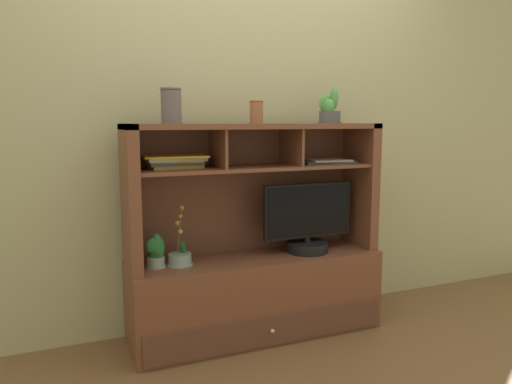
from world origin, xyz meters
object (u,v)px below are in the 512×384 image
ceramic_vase (256,112)px  magazine_stack_left (175,161)px  tv_monitor (308,224)px  magazine_stack_centre (327,162)px  accent_vase (171,105)px  potted_fern (156,252)px  media_console (256,271)px  potted_succulent (329,111)px  potted_orchid (180,257)px

ceramic_vase → magazine_stack_left: bearing=174.7°
tv_monitor → magazine_stack_centre: bearing=7.9°
magazine_stack_left → accent_vase: (-0.02, -0.03, 0.30)m
potted_fern → accent_vase: bearing=4.3°
accent_vase → media_console: bearing=-0.2°
media_console → potted_succulent: size_ratio=6.93×
ceramic_vase → tv_monitor: bearing=-5.9°
media_console → tv_monitor: (0.32, -0.05, 0.26)m
potted_fern → potted_succulent: 1.31m
potted_fern → accent_vase: (0.11, 0.01, 0.78)m
potted_orchid → magazine_stack_left: size_ratio=0.94×
potted_fern → magazine_stack_left: 0.50m
magazine_stack_left → potted_fern: bearing=-163.5°
potted_orchid → magazine_stack_centre: size_ratio=0.99×
tv_monitor → magazine_stack_centre: magazine_stack_centre is taller
magazine_stack_centre → potted_succulent: 0.30m
tv_monitor → accent_vase: size_ratio=3.02×
potted_succulent → ceramic_vase: (-0.48, -0.01, -0.01)m
potted_succulent → potted_fern: bearing=-179.8°
magazine_stack_left → magazine_stack_centre: bearing=-3.6°
magazine_stack_left → potted_succulent: (0.94, -0.03, 0.27)m
potted_orchid → accent_vase: bearing=134.9°
potted_orchid → magazine_stack_centre: 1.04m
tv_monitor → potted_orchid: bearing=178.3°
potted_orchid → accent_vase: size_ratio=1.75×
potted_fern → accent_vase: accent_vase is taller
tv_monitor → potted_succulent: (0.16, 0.04, 0.68)m
potted_succulent → accent_vase: bearing=179.8°
tv_monitor → potted_succulent: potted_succulent is taller
media_console → potted_succulent: (0.48, -0.00, 0.94)m
magazine_stack_left → magazine_stack_centre: 0.92m
potted_fern → potted_succulent: potted_succulent is taller
potted_fern → magazine_stack_left: size_ratio=0.53×
ceramic_vase → accent_vase: accent_vase is taller
magazine_stack_centre → potted_fern: bearing=178.9°
potted_orchid → magazine_stack_left: magazine_stack_left is taller
media_console → potted_orchid: size_ratio=4.48×
ceramic_vase → magazine_stack_centre: bearing=-1.8°
potted_fern → ceramic_vase: 0.96m
potted_fern → ceramic_vase: size_ratio=1.44×
potted_fern → potted_succulent: size_ratio=0.88×
potted_orchid → potted_fern: (-0.13, 0.02, 0.04)m
media_console → magazine_stack_centre: (0.46, -0.03, 0.64)m
potted_fern → magazine_stack_left: bearing=16.5°
accent_vase → potted_fern: bearing=-175.7°
potted_orchid → accent_vase: 0.82m
magazine_stack_left → potted_succulent: bearing=-2.0°
media_console → potted_succulent: potted_succulent is taller
tv_monitor → ceramic_vase: 0.74m
accent_vase → magazine_stack_left: bearing=57.9°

